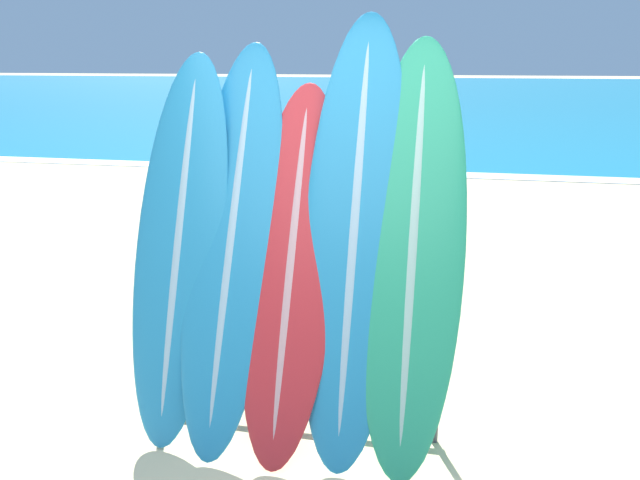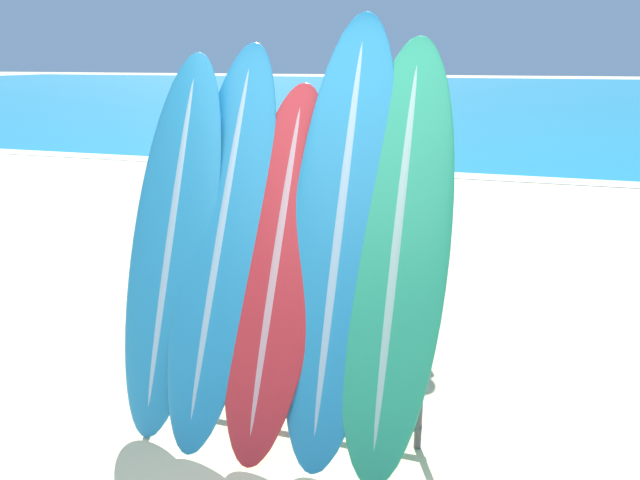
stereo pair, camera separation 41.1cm
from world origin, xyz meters
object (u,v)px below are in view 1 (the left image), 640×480
(surfboard_rack, at_px, (292,351))
(person_near_water, at_px, (362,140))
(surfboard_slot_3, at_px, (355,231))
(surfboard_slot_4, at_px, (413,248))
(person_mid_beach, at_px, (370,204))
(surfboard_slot_0, at_px, (180,243))
(surfboard_slot_2, at_px, (292,266))
(surfboard_slot_1, at_px, (233,240))

(surfboard_rack, relative_size, person_near_water, 1.08)
(surfboard_slot_3, relative_size, surfboard_slot_4, 1.06)
(surfboard_rack, relative_size, surfboard_slot_3, 0.72)
(person_near_water, bearing_deg, surfboard_slot_4, 136.06)
(person_mid_beach, bearing_deg, surfboard_slot_0, 87.45)
(surfboard_slot_4, distance_m, person_near_water, 6.44)
(person_near_water, relative_size, person_mid_beach, 0.95)
(surfboard_slot_2, bearing_deg, person_mid_beach, 84.29)
(surfboard_slot_4, xyz_separation_m, person_near_water, (-1.13, 6.34, -0.25))
(surfboard_slot_1, height_order, person_mid_beach, surfboard_slot_1)
(surfboard_rack, bearing_deg, person_mid_beach, 84.34)
(surfboard_slot_4, xyz_separation_m, person_mid_beach, (-0.45, 1.85, -0.20))
(surfboard_rack, height_order, surfboard_slot_1, surfboard_slot_1)
(surfboard_slot_2, distance_m, person_near_water, 6.41)
(surfboard_slot_1, bearing_deg, person_mid_beach, 73.80)
(surfboard_rack, bearing_deg, person_near_water, 94.34)
(surfboard_slot_1, distance_m, surfboard_slot_4, 0.99)
(surfboard_slot_1, bearing_deg, surfboard_slot_3, 2.48)
(surfboard_rack, relative_size, surfboard_slot_0, 0.79)
(surfboard_rack, xyz_separation_m, person_mid_beach, (0.19, 1.92, 0.42))
(surfboard_rack, xyz_separation_m, surfboard_slot_3, (0.33, 0.11, 0.69))
(person_mid_beach, bearing_deg, surfboard_slot_2, 105.79)
(surfboard_slot_4, bearing_deg, person_near_water, 100.11)
(surfboard_rack, xyz_separation_m, person_near_water, (-0.49, 6.41, 0.37))
(surfboard_slot_3, distance_m, person_mid_beach, 1.84)
(surfboard_slot_2, xyz_separation_m, person_near_water, (-0.49, 6.39, -0.12))
(surfboard_rack, distance_m, surfboard_slot_3, 0.77)
(surfboard_rack, bearing_deg, surfboard_slot_3, 17.74)
(person_mid_beach, bearing_deg, person_near_water, -59.92)
(surfboard_slot_0, height_order, surfboard_slot_4, surfboard_slot_4)
(surfboard_slot_0, height_order, surfboard_slot_2, surfboard_slot_0)
(surfboard_slot_4, bearing_deg, surfboard_slot_1, 179.94)
(surfboard_rack, bearing_deg, surfboard_slot_4, 6.66)
(surfboard_rack, xyz_separation_m, surfboard_slot_4, (0.64, 0.08, 0.62))
(surfboard_slot_1, xyz_separation_m, surfboard_slot_4, (0.99, -0.00, 0.01))
(surfboard_slot_0, bearing_deg, surfboard_slot_4, 1.26)
(surfboard_rack, height_order, surfboard_slot_4, surfboard_slot_4)
(surfboard_slot_0, bearing_deg, person_near_water, 88.56)
(surfboard_rack, distance_m, person_mid_beach, 1.98)
(surfboard_slot_1, distance_m, person_mid_beach, 1.93)
(surfboard_slot_3, relative_size, person_near_water, 1.50)
(surfboard_slot_1, xyz_separation_m, surfboard_slot_2, (0.35, -0.05, -0.11))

